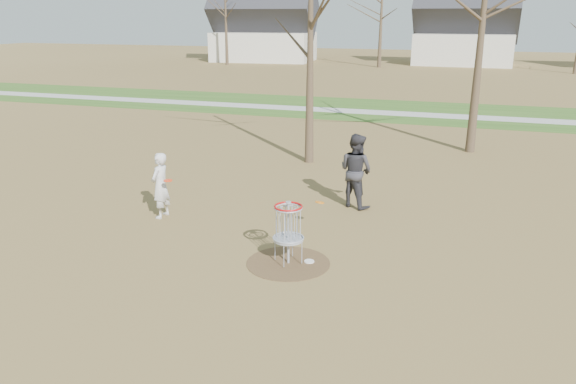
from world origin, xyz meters
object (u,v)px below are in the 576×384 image
(player_standing, at_px, (160,185))
(disc_golf_basket, at_px, (288,223))
(player_throwing, at_px, (356,171))
(disc_grounded, at_px, (309,261))

(player_standing, bearing_deg, disc_golf_basket, 69.61)
(player_throwing, distance_m, disc_grounded, 4.10)
(player_throwing, bearing_deg, player_standing, 54.57)
(disc_grounded, bearing_deg, disc_golf_basket, -155.44)
(player_throwing, xyz_separation_m, disc_golf_basket, (-0.57, -4.16, -0.11))
(disc_grounded, bearing_deg, player_throwing, 87.66)
(player_standing, relative_size, disc_golf_basket, 1.28)
(player_standing, height_order, disc_golf_basket, player_standing)
(player_throwing, height_order, disc_grounded, player_throwing)
(player_standing, distance_m, disc_golf_basket, 4.40)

